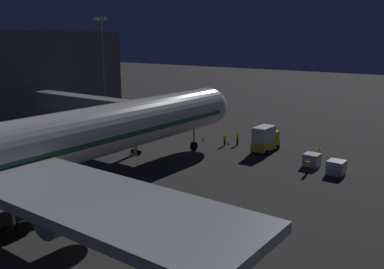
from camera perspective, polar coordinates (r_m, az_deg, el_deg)
ground_plane at (r=44.22m, az=-15.23°, el=-7.53°), size 320.00×320.00×0.00m
jet_bridge at (r=60.44m, az=-12.61°, el=3.67°), size 22.81×3.40×7.21m
apron_floodlight_mast at (r=78.41m, az=-12.03°, el=9.53°), size 2.90×0.50×18.61m
catering_truck at (r=57.81m, az=9.90°, el=-0.55°), size 2.36×4.85×3.54m
baggage_container_near_belt at (r=50.53m, az=18.93°, el=-4.24°), size 1.81×1.89×1.59m
baggage_container_mid_row at (r=52.75m, az=15.89°, el=-3.33°), size 1.77×1.77×1.55m
ground_crew_near_nose_gear at (r=60.35m, az=4.45°, el=-0.63°), size 0.40×0.40×1.74m
ground_crew_by_belt_loader at (r=49.71m, az=15.35°, el=-4.07°), size 0.40×0.40×1.74m
ground_crew_marshaller_fwd at (r=60.84m, az=6.17°, el=-0.53°), size 0.40×0.40×1.79m
ground_crew_under_port_wing at (r=55.66m, az=16.83°, el=-2.35°), size 0.40×0.40×1.73m
traffic_cone_nose_port at (r=61.06m, az=4.97°, el=-1.14°), size 0.36×0.36×0.55m
traffic_cone_nose_starboard at (r=63.39m, az=1.58°, el=-0.56°), size 0.36×0.36×0.55m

